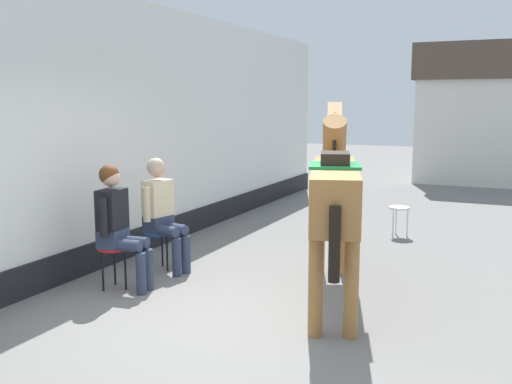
{
  "coord_description": "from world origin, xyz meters",
  "views": [
    {
      "loc": [
        2.31,
        -4.72,
        2.06
      ],
      "look_at": [
        -0.4,
        1.2,
        1.05
      ],
      "focal_mm": 40.85,
      "sensor_mm": 36.0,
      "label": 1
    }
  ],
  "objects_px": {
    "saddled_horse_center": "(334,189)",
    "spare_stool_white": "(399,211)",
    "seated_visitor_near": "(118,221)",
    "seated_visitor_far": "(162,208)"
  },
  "relations": [
    {
      "from": "saddled_horse_center",
      "to": "spare_stool_white",
      "type": "xyz_separation_m",
      "value": [
        0.09,
        3.17,
        -0.76
      ]
    },
    {
      "from": "seated_visitor_near",
      "to": "spare_stool_white",
      "type": "relative_size",
      "value": 3.02
    },
    {
      "from": "seated_visitor_near",
      "to": "saddled_horse_center",
      "type": "distance_m",
      "value": 2.37
    },
    {
      "from": "seated_visitor_far",
      "to": "saddled_horse_center",
      "type": "xyz_separation_m",
      "value": [
        2.2,
        -0.08,
        0.38
      ]
    },
    {
      "from": "spare_stool_white",
      "to": "saddled_horse_center",
      "type": "bearing_deg",
      "value": -91.57
    },
    {
      "from": "seated_visitor_far",
      "to": "spare_stool_white",
      "type": "xyz_separation_m",
      "value": [
        2.28,
        3.09,
        -0.38
      ]
    },
    {
      "from": "seated_visitor_far",
      "to": "spare_stool_white",
      "type": "height_order",
      "value": "seated_visitor_far"
    },
    {
      "from": "seated_visitor_near",
      "to": "seated_visitor_far",
      "type": "xyz_separation_m",
      "value": [
        0.02,
        0.83,
        0.0
      ]
    },
    {
      "from": "saddled_horse_center",
      "to": "spare_stool_white",
      "type": "relative_size",
      "value": 6.3
    },
    {
      "from": "seated_visitor_near",
      "to": "seated_visitor_far",
      "type": "distance_m",
      "value": 0.83
    }
  ]
}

